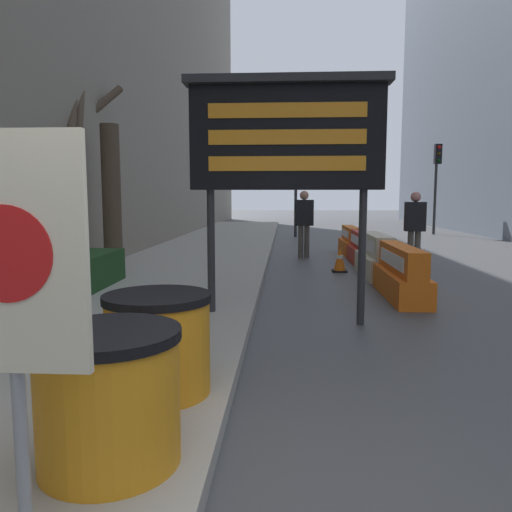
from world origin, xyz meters
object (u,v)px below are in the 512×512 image
object	(u,v)px
pedestrian_worker	(304,218)
pedestrian_passerby	(415,223)
traffic_light_far_side	(437,169)
warning_sign	(9,275)
traffic_light_near_curb	(296,162)
jersey_barrier_orange_far	(401,275)
message_board	(287,137)
jersey_barrier_orange_near	(350,242)
barrel_drum_middle	(158,343)
jersey_barrier_red_striped	(361,249)
barrel_drum_foreground	(109,397)
jersey_barrier_cream	(376,257)
traffic_cone_near	(340,259)

from	to	relation	value
pedestrian_worker	pedestrian_passerby	xyz separation A→B (m)	(2.51, -1.72, -0.03)
traffic_light_far_side	pedestrian_passerby	distance (m)	11.26
warning_sign	traffic_light_near_curb	world-z (taller)	traffic_light_near_curb
jersey_barrier_orange_far	message_board	bearing A→B (deg)	-136.24
jersey_barrier_orange_near	barrel_drum_middle	bearing A→B (deg)	-104.66
traffic_light_far_side	jersey_barrier_red_striped	bearing A→B (deg)	-115.39
jersey_barrier_orange_far	traffic_light_near_curb	xyz separation A→B (m)	(-1.48, 12.33, 2.66)
barrel_drum_foreground	jersey_barrier_cream	distance (m)	8.38
jersey_barrier_cream	pedestrian_passerby	world-z (taller)	pedestrian_passerby
barrel_drum_foreground	pedestrian_passerby	bearing A→B (deg)	66.50
message_board	traffic_light_far_side	xyz separation A→B (m)	(6.55, 15.97, 0.45)
traffic_light_near_curb	jersey_barrier_red_striped	bearing A→B (deg)	-79.51
warning_sign	jersey_barrier_orange_far	bearing A→B (deg)	64.07
jersey_barrier_cream	jersey_barrier_orange_near	bearing A→B (deg)	90.00
barrel_drum_middle	traffic_light_near_curb	size ratio (longest dim) A/B	0.20
traffic_light_near_curb	pedestrian_worker	bearing A→B (deg)	-89.31
pedestrian_passerby	message_board	bearing A→B (deg)	65.84
message_board	traffic_cone_near	xyz separation A→B (m)	(1.19, 4.60, -2.11)
traffic_light_near_curb	message_board	bearing A→B (deg)	-91.66
jersey_barrier_orange_far	jersey_barrier_cream	distance (m)	2.30
pedestrian_worker	pedestrian_passerby	size ratio (longest dim) A/B	1.03
barrel_drum_foreground	jersey_barrier_orange_far	xyz separation A→B (m)	(2.88, 5.57, -0.16)
jersey_barrier_cream	pedestrian_worker	world-z (taller)	pedestrian_worker
barrel_drum_foreground	warning_sign	xyz separation A→B (m)	(-0.15, -0.67, 0.79)
barrel_drum_middle	jersey_barrier_red_striped	xyz separation A→B (m)	(2.87, 8.89, -0.19)
jersey_barrier_red_striped	barrel_drum_middle	bearing A→B (deg)	-107.88
traffic_light_far_side	traffic_light_near_curb	bearing A→B (deg)	-163.46
message_board	jersey_barrier_orange_near	distance (m)	8.68
message_board	pedestrian_worker	xyz separation A→B (m)	(0.49, 7.16, -1.32)
barrel_drum_foreground	jersey_barrier_orange_far	size ratio (longest dim) A/B	0.38
traffic_light_near_curb	barrel_drum_foreground	bearing A→B (deg)	-94.48
barrel_drum_middle	warning_sign	world-z (taller)	warning_sign
pedestrian_passerby	jersey_barrier_orange_near	bearing A→B (deg)	-63.40
jersey_barrier_cream	jersey_barrier_orange_near	distance (m)	4.12
barrel_drum_middle	pedestrian_passerby	xyz separation A→B (m)	(3.98, 8.17, 0.51)
barrel_drum_middle	traffic_light_near_curb	bearing A→B (deg)	85.31
jersey_barrier_cream	barrel_drum_middle	bearing A→B (deg)	-112.73
message_board	pedestrian_passerby	world-z (taller)	message_board
traffic_cone_near	pedestrian_worker	size ratio (longest dim) A/B	0.32
traffic_cone_near	barrel_drum_foreground	bearing A→B (deg)	-104.65
jersey_barrier_orange_near	traffic_light_far_side	size ratio (longest dim) A/B	0.48
jersey_barrier_red_striped	traffic_cone_near	distance (m)	1.70
barrel_drum_middle	jersey_barrier_red_striped	bearing A→B (deg)	72.12
jersey_barrier_orange_near	barrel_drum_foreground	bearing A→B (deg)	-103.53
barrel_drum_middle	jersey_barrier_orange_far	bearing A→B (deg)	57.78
traffic_cone_near	jersey_barrier_orange_near	bearing A→B (deg)	79.09
jersey_barrier_cream	traffic_light_far_side	xyz separation A→B (m)	(4.66, 11.86, 2.45)
jersey_barrier_cream	traffic_cone_near	world-z (taller)	jersey_barrier_cream
warning_sign	traffic_light_near_curb	bearing A→B (deg)	85.22
jersey_barrier_red_striped	pedestrian_passerby	xyz separation A→B (m)	(1.12, -0.71, 0.70)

